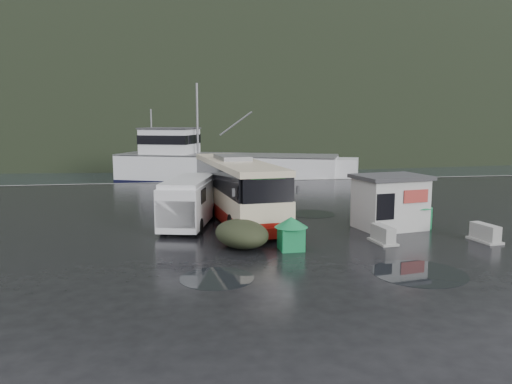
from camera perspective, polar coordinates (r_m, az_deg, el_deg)
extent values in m
plane|color=black|center=(23.06, 2.46, -4.85)|extent=(160.00, 160.00, 0.00)
cube|color=black|center=(132.15, -7.41, 5.97)|extent=(300.00, 180.00, 0.02)
cube|color=#999993|center=(42.55, -3.06, 1.22)|extent=(160.00, 0.60, 1.50)
ellipsoid|color=black|center=(272.41, -6.35, 7.16)|extent=(780.00, 540.00, 570.00)
cylinder|color=black|center=(18.26, 18.12, -8.80)|extent=(3.24, 3.24, 0.01)
cylinder|color=black|center=(16.91, -4.50, -9.78)|extent=(2.51, 2.51, 0.01)
cylinder|color=black|center=(28.05, 6.50, -2.51)|extent=(2.49, 2.49, 0.01)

